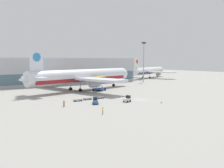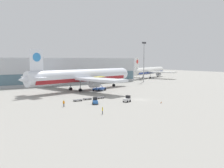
% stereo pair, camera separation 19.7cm
% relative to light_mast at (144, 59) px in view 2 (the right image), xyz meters
% --- Properties ---
extents(ground_plane, '(400.00, 400.00, 0.00)m').
position_rel_light_mast_xyz_m(ground_plane, '(-46.16, -50.77, -13.64)').
color(ground_plane, '#9E9B93').
extents(terminal_building, '(90.00, 18.20, 14.00)m').
position_rel_light_mast_xyz_m(terminal_building, '(-46.29, 16.48, -6.65)').
color(terminal_building, '#B2B7BC').
rests_on(terminal_building, ground_plane).
extents(light_mast, '(2.80, 0.50, 23.59)m').
position_rel_light_mast_xyz_m(light_mast, '(0.00, 0.00, 0.00)').
color(light_mast, '#9EA0A5').
rests_on(light_mast, ground_plane).
extents(airplane_main, '(57.22, 48.56, 17.00)m').
position_rel_light_mast_xyz_m(airplane_main, '(-50.58, -17.32, -7.80)').
color(airplane_main, silver).
rests_on(airplane_main, ground_plane).
extents(airplane_distant, '(46.83, 40.47, 14.52)m').
position_rel_light_mast_xyz_m(airplane_distant, '(24.11, 22.14, -8.65)').
color(airplane_distant, white).
rests_on(airplane_distant, ground_plane).
extents(scissor_lift_loader, '(5.74, 4.36, 5.92)m').
position_rel_light_mast_xyz_m(scissor_lift_loader, '(-44.78, -22.49, -11.42)').
color(scissor_lift_loader, '#284C99').
rests_on(scissor_lift_loader, ground_plane).
extents(baggage_tug_foreground, '(2.76, 2.27, 2.00)m').
position_rel_light_mast_xyz_m(baggage_tug_foreground, '(-52.57, -51.80, -12.76)').
color(baggage_tug_foreground, silver).
rests_on(baggage_tug_foreground, ground_plane).
extents(baggage_tug_mid, '(2.45, 2.81, 2.00)m').
position_rel_light_mast_xyz_m(baggage_tug_mid, '(-62.73, -49.56, -12.76)').
color(baggage_tug_mid, '#2D66B7').
rests_on(baggage_tug_mid, ground_plane).
extents(baggage_dolly_lead, '(3.74, 1.65, 0.48)m').
position_rel_light_mast_xyz_m(baggage_dolly_lead, '(-64.58, -41.87, -13.25)').
color(baggage_dolly_lead, '#56565B').
rests_on(baggage_dolly_lead, ground_plane).
extents(baggage_dolly_second, '(3.74, 1.65, 0.48)m').
position_rel_light_mast_xyz_m(baggage_dolly_second, '(-60.61, -40.96, -13.25)').
color(baggage_dolly_second, '#56565B').
rests_on(baggage_dolly_second, ground_plane).
extents(baggage_dolly_third, '(3.74, 1.65, 0.48)m').
position_rel_light_mast_xyz_m(baggage_dolly_third, '(-55.87, -41.12, -13.25)').
color(baggage_dolly_third, '#56565B').
rests_on(baggage_dolly_third, ground_plane).
extents(ground_crew_near, '(0.37, 0.51, 1.78)m').
position_rel_light_mast_xyz_m(ground_crew_near, '(-68.35, -62.52, -12.59)').
color(ground_crew_near, black).
rests_on(ground_crew_near, ground_plane).
extents(ground_crew_far, '(0.41, 0.45, 1.84)m').
position_rel_light_mast_xyz_m(ground_crew_far, '(-72.07, -48.23, -12.54)').
color(ground_crew_far, black).
rests_on(ground_crew_far, ground_plane).
extents(traffic_cone_near, '(0.40, 0.40, 0.54)m').
position_rel_light_mast_xyz_m(traffic_cone_near, '(-45.46, -59.31, -13.37)').
color(traffic_cone_near, black).
rests_on(traffic_cone_near, ground_plane).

